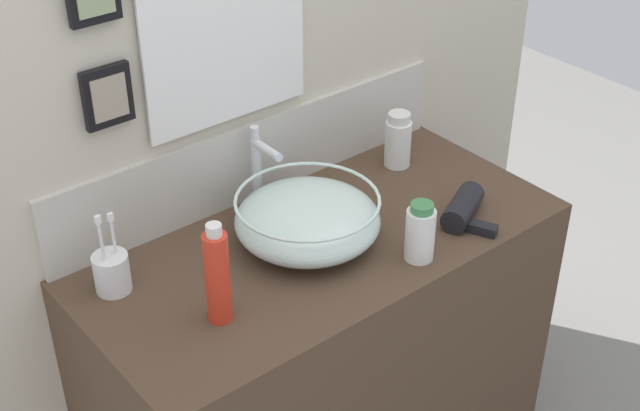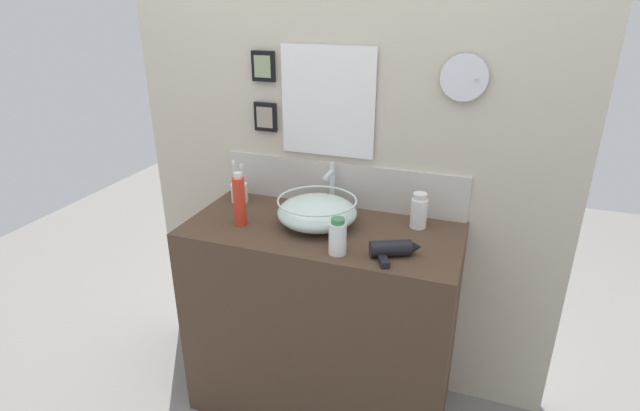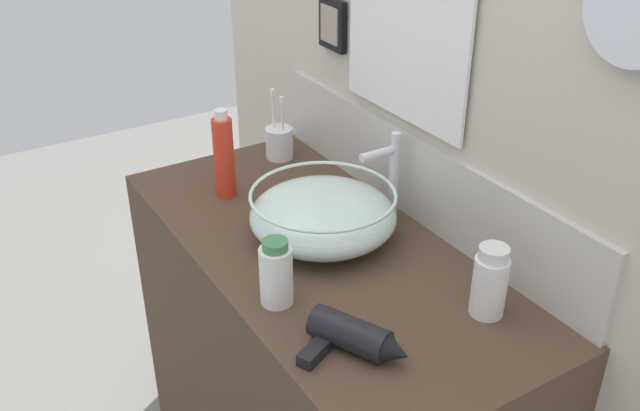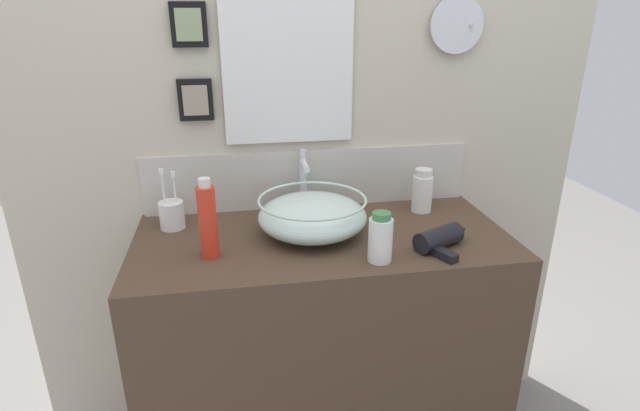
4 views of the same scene
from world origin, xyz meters
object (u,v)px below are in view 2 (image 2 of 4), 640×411
object	(u,v)px
glass_bowl_sink	(317,212)
toothbrush_cup	(239,192)
hair_drier	(394,249)
lotion_bottle	(338,237)
spray_bottle	(239,201)
soap_dispenser	(419,211)
faucet	(331,183)

from	to	relation	value
glass_bowl_sink	toothbrush_cup	xyz separation A→B (m)	(-0.42, 0.12, -0.02)
glass_bowl_sink	toothbrush_cup	world-z (taller)	toothbrush_cup
hair_drier	toothbrush_cup	size ratio (longest dim) A/B	1.00
hair_drier	toothbrush_cup	bearing A→B (deg)	160.53
lotion_bottle	spray_bottle	world-z (taller)	spray_bottle
spray_bottle	hair_drier	bearing A→B (deg)	-4.85
spray_bottle	glass_bowl_sink	bearing A→B (deg)	17.93
hair_drier	toothbrush_cup	xyz separation A→B (m)	(-0.78, 0.28, 0.02)
soap_dispenser	spray_bottle	world-z (taller)	spray_bottle
glass_bowl_sink	hair_drier	world-z (taller)	glass_bowl_sink
glass_bowl_sink	hair_drier	size ratio (longest dim) A/B	1.67
glass_bowl_sink	soap_dispenser	bearing A→B (deg)	17.64
toothbrush_cup	spray_bottle	distance (m)	0.26
hair_drier	lotion_bottle	size ratio (longest dim) A/B	1.40
soap_dispenser	spray_bottle	size ratio (longest dim) A/B	0.65
hair_drier	spray_bottle	distance (m)	0.66
faucet	soap_dispenser	size ratio (longest dim) A/B	1.45
glass_bowl_sink	spray_bottle	bearing A→B (deg)	-162.07
faucet	glass_bowl_sink	bearing A→B (deg)	-90.00
soap_dispenser	spray_bottle	bearing A→B (deg)	-162.24
faucet	spray_bottle	distance (m)	0.41
toothbrush_cup	lotion_bottle	bearing A→B (deg)	-29.24
lotion_bottle	spray_bottle	size ratio (longest dim) A/B	0.62
glass_bowl_sink	lotion_bottle	bearing A→B (deg)	-52.79
toothbrush_cup	hair_drier	bearing A→B (deg)	-19.47
faucet	soap_dispenser	world-z (taller)	faucet
spray_bottle	lotion_bottle	bearing A→B (deg)	-12.84
glass_bowl_sink	hair_drier	distance (m)	0.39
toothbrush_cup	lotion_bottle	world-z (taller)	toothbrush_cup
glass_bowl_sink	soap_dispenser	distance (m)	0.41
lotion_bottle	spray_bottle	xyz separation A→B (m)	(-0.46, 0.10, 0.04)
hair_drier	lotion_bottle	world-z (taller)	lotion_bottle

